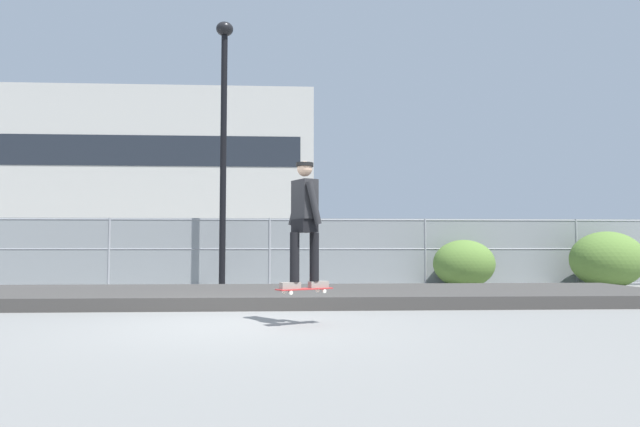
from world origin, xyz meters
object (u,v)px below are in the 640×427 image
(parked_car_mid, at_px, (341,254))
(shrub_left, at_px, (464,264))
(skater, at_px, (305,216))
(parked_car_near, at_px, (154,254))
(shrub_center, at_px, (607,260))
(street_lamp, at_px, (224,122))
(skateboard, at_px, (304,289))

(parked_car_mid, distance_m, shrub_left, 4.71)
(skater, height_order, parked_car_near, skater)
(parked_car_near, xyz_separation_m, shrub_center, (12.73, -4.33, -0.10))
(skater, height_order, shrub_left, skater)
(street_lamp, relative_size, parked_car_mid, 1.55)
(skater, relative_size, parked_car_near, 0.38)
(skateboard, distance_m, shrub_center, 10.37)
(skateboard, xyz_separation_m, shrub_left, (4.37, 6.85, 0.14))
(street_lamp, bearing_deg, shrub_left, 2.57)
(skateboard, xyz_separation_m, parked_car_mid, (1.44, 10.54, 0.35))
(skater, xyz_separation_m, shrub_center, (8.06, 6.53, -0.75))
(skater, relative_size, shrub_left, 1.07)
(skater, distance_m, parked_car_near, 11.84)
(skater, xyz_separation_m, parked_car_mid, (1.44, 10.54, -0.65))
(skater, bearing_deg, parked_car_mid, 82.22)
(shrub_left, xyz_separation_m, shrub_center, (3.69, -0.33, 0.11))
(skater, bearing_deg, shrub_center, 39.00)
(parked_car_mid, xyz_separation_m, shrub_left, (2.93, -3.69, -0.21))
(shrub_center, bearing_deg, shrub_left, 174.94)
(shrub_left, bearing_deg, parked_car_near, 156.09)
(parked_car_mid, bearing_deg, skater, -97.78)
(skateboard, distance_m, street_lamp, 7.82)
(shrub_left, bearing_deg, street_lamp, -177.43)
(street_lamp, height_order, parked_car_near, street_lamp)
(street_lamp, relative_size, shrub_left, 4.23)
(skater, distance_m, parked_car_mid, 10.66)
(skater, distance_m, shrub_center, 10.40)
(skateboard, bearing_deg, shrub_center, 39.00)
(street_lamp, bearing_deg, shrub_center, -0.26)
(skater, bearing_deg, shrub_left, 57.49)
(skater, height_order, shrub_center, skater)
(street_lamp, height_order, shrub_left, street_lamp)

